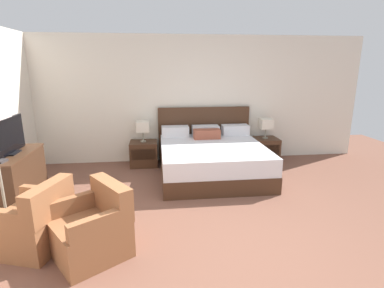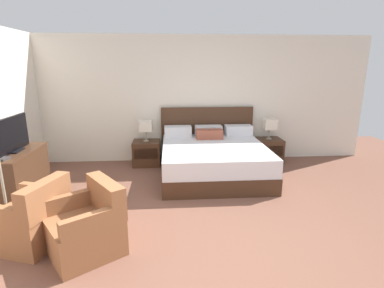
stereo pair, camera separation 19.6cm
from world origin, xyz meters
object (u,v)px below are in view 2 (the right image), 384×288
at_px(table_lamp_left, 146,126).
at_px(armchair_by_window, 31,220).
at_px(nightstand_left, 147,153).
at_px(armchair_companion, 88,227).
at_px(bed, 213,158).
at_px(dresser, 18,173).
at_px(table_lamp_right, 270,124).
at_px(tv, 13,135).
at_px(nightstand_right, 268,150).

distance_m(table_lamp_left, armchair_by_window, 2.96).
bearing_deg(nightstand_left, armchair_companion, -98.17).
distance_m(bed, armchair_companion, 2.79).
height_order(nightstand_left, dresser, dresser).
relative_size(table_lamp_right, dresser, 0.35).
height_order(tv, armchair_by_window, tv).
relative_size(nightstand_left, table_lamp_left, 1.31).
bearing_deg(dresser, tv, 47.02).
distance_m(table_lamp_right, armchair_by_window, 4.53).
bearing_deg(dresser, bed, 12.85).
relative_size(nightstand_left, tv, 0.60).
bearing_deg(armchair_by_window, bed, 40.93).
distance_m(nightstand_left, nightstand_right, 2.51).
bearing_deg(bed, nightstand_left, 151.70).
distance_m(nightstand_left, table_lamp_left, 0.55).
relative_size(armchair_by_window, armchair_companion, 0.91).
height_order(table_lamp_left, dresser, table_lamp_left).
distance_m(nightstand_left, table_lamp_right, 2.56).
bearing_deg(dresser, nightstand_left, 36.91).
xyz_separation_m(armchair_by_window, armchair_companion, (0.67, -0.21, 0.00)).
relative_size(table_lamp_left, armchair_companion, 0.43).
relative_size(nightstand_right, dresser, 0.45).
distance_m(nightstand_right, armchair_by_window, 4.50).
height_order(nightstand_right, armchair_companion, armchair_companion).
xyz_separation_m(table_lamp_left, table_lamp_right, (2.51, 0.00, 0.00)).
height_order(table_lamp_left, armchair_companion, table_lamp_left).
xyz_separation_m(bed, armchair_by_window, (-2.34, -2.03, -0.03)).
bearing_deg(bed, nightstand_right, 28.29).
bearing_deg(armchair_by_window, nightstand_left, 68.06).
relative_size(table_lamp_right, armchair_companion, 0.43).
bearing_deg(nightstand_right, bed, -151.71).
relative_size(dresser, armchair_by_window, 1.36).
bearing_deg(bed, dresser, -167.15).
height_order(nightstand_left, nightstand_right, same).
xyz_separation_m(nightstand_left, nightstand_right, (2.51, 0.00, 0.00)).
bearing_deg(armchair_companion, nightstand_left, 81.83).
xyz_separation_m(bed, dresser, (-3.09, -0.70, 0.05)).
relative_size(nightstand_left, table_lamp_right, 1.31).
relative_size(dresser, armchair_companion, 1.24).
height_order(bed, nightstand_left, bed).
xyz_separation_m(bed, table_lamp_left, (-1.25, 0.68, 0.47)).
height_order(bed, nightstand_right, bed).
relative_size(table_lamp_right, tv, 0.46).
distance_m(nightstand_left, armchair_by_window, 2.92).
distance_m(table_lamp_left, dresser, 2.34).
xyz_separation_m(table_lamp_right, tv, (-4.34, -1.38, 0.17)).
distance_m(nightstand_right, dresser, 4.56).
relative_size(table_lamp_left, table_lamp_right, 1.00).
bearing_deg(table_lamp_left, table_lamp_right, 0.00).
bearing_deg(nightstand_left, table_lamp_right, 0.03).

